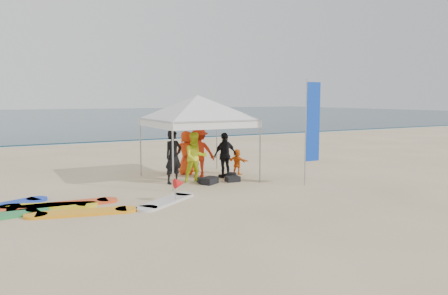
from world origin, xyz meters
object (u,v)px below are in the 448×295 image
person_black_b (225,155)px  surfboard_spread (56,208)px  canopy_tent (198,95)px  person_seated (237,162)px  person_black_a (173,157)px  person_orange_a (199,152)px  person_orange_b (186,153)px  person_yellow (196,157)px  marker_pennant (180,183)px  feather_flag (312,123)px

person_black_b → surfboard_spread: bearing=8.9°
canopy_tent → person_seated: bearing=4.0°
person_black_a → person_seated: 2.77m
person_orange_a → person_orange_b: size_ratio=1.11×
person_orange_a → person_yellow: bearing=70.8°
person_yellow → person_orange_a: bearing=64.4°
marker_pennant → surfboard_spread: 3.18m
person_yellow → person_seated: 2.08m
person_orange_a → feather_flag: (2.57, -2.96, 1.10)m
person_black_b → person_seated: 0.84m
person_black_a → person_orange_a: person_orange_a is taller
person_black_a → person_seated: bearing=-4.6°
person_seated → surfboard_spread: (-6.55, -2.21, -0.43)m
canopy_tent → surfboard_spread: (-4.93, -2.09, -2.83)m
person_black_a → person_orange_a: 1.39m
person_seated → person_black_a: bearing=76.3°
canopy_tent → person_orange_a: bearing=58.8°
person_orange_a → canopy_tent: (-0.16, -0.26, 1.98)m
person_black_b → canopy_tent: canopy_tent is taller
feather_flag → surfboard_spread: (-7.66, 0.60, -1.95)m
feather_flag → surfboard_spread: size_ratio=0.55×
person_orange_a → surfboard_spread: 5.67m
person_black_a → person_seated: person_black_a is taller
person_yellow → person_black_b: (1.26, 0.27, -0.04)m
person_black_a → feather_flag: 4.58m
person_black_a → surfboard_spread: bearing=-171.6°
person_orange_b → feather_flag: size_ratio=0.47×
person_seated → canopy_tent: canopy_tent is taller
person_black_a → person_orange_b: (1.08, 1.42, -0.08)m
person_orange_a → marker_pennant: 3.68m
person_yellow → person_seated: size_ratio=1.79×
canopy_tent → surfboard_spread: 6.05m
person_black_b → person_seated: size_ratio=1.71×
person_orange_a → marker_pennant: size_ratio=2.76×
person_yellow → person_black_b: 1.29m
person_black_a → person_orange_b: 1.79m
person_orange_b → feather_flag: bearing=131.8°
person_black_a → person_orange_a: size_ratio=0.99×
person_black_a → surfboard_spread: person_black_a is taller
person_orange_b → person_orange_a: bearing=106.6°
person_orange_a → person_seated: (1.47, -0.15, -0.42)m
canopy_tent → feather_flag: (2.73, -2.70, -0.88)m
person_yellow → person_orange_b: (0.34, 1.53, -0.03)m
person_black_b → feather_flag: 3.27m
person_black_b → person_orange_b: (-0.93, 1.26, 0.00)m
person_black_a → person_black_b: (2.00, 0.17, -0.08)m
canopy_tent → surfboard_spread: canopy_tent is taller
person_black_b → person_orange_a: bearing=-41.3°
person_orange_b → person_yellow: bearing=83.3°
person_seated → marker_pennant: person_seated is taller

